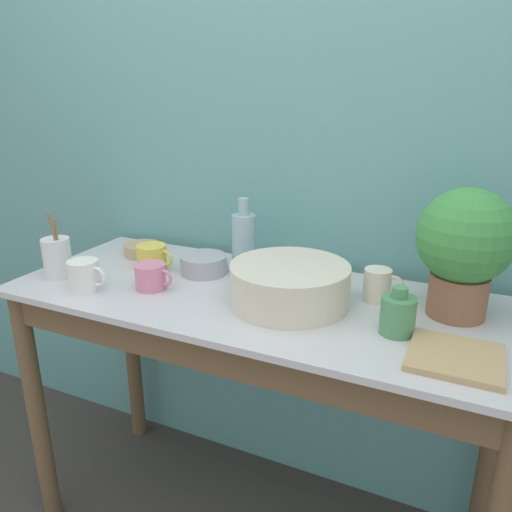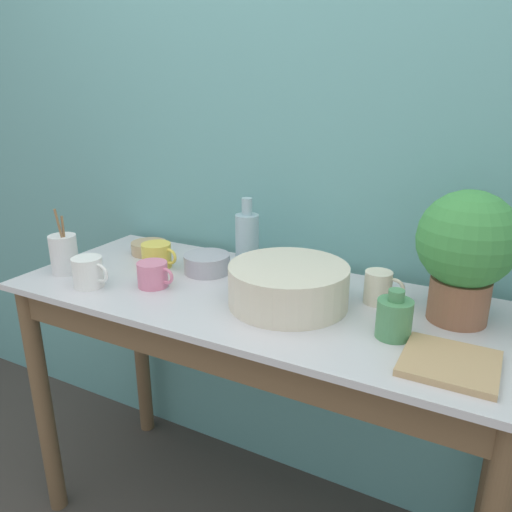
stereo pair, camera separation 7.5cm
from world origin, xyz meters
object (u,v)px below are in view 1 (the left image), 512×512
at_px(bowl_wash_large, 290,285).
at_px(bottle_tall, 244,242).
at_px(bottle_short, 398,314).
at_px(mug_white, 84,275).
at_px(mug_cream, 378,285).
at_px(potted_plant, 465,245).
at_px(bowl_small_tan, 142,250).
at_px(utensil_cup, 57,257).
at_px(mug_pink, 151,277).
at_px(mug_yellow, 152,257).
at_px(bowl_small_steel, 204,264).
at_px(tray_board, 455,357).

distance_m(bowl_wash_large, bottle_tall, 0.29).
relative_size(bottle_short, mug_white, 0.97).
xyz_separation_m(mug_white, mug_cream, (0.81, 0.29, 0.00)).
distance_m(potted_plant, mug_cream, 0.26).
relative_size(bowl_small_tan, utensil_cup, 0.58).
height_order(mug_pink, mug_white, mug_white).
bearing_deg(mug_pink, potted_plant, 12.73).
height_order(mug_pink, mug_cream, mug_cream).
bearing_deg(utensil_cup, mug_yellow, 38.63).
distance_m(mug_pink, bowl_small_steel, 0.19).
relative_size(potted_plant, mug_white, 2.71).
height_order(bottle_tall, utensil_cup, bottle_tall).
xyz_separation_m(bowl_wash_large, mug_cream, (0.22, 0.13, -0.01)).
height_order(mug_pink, mug_yellow, mug_yellow).
distance_m(bottle_tall, tray_board, 0.75).
relative_size(mug_white, mug_cream, 1.12).
bearing_deg(potted_plant, mug_white, -164.43).
xyz_separation_m(mug_pink, mug_yellow, (-0.10, 0.14, 0.00)).
relative_size(potted_plant, bowl_small_tan, 2.66).
height_order(bowl_wash_large, bowl_small_steel, bowl_wash_large).
relative_size(potted_plant, bowl_small_steel, 2.28).
relative_size(bottle_tall, utensil_cup, 1.11).
height_order(mug_yellow, tray_board, mug_yellow).
distance_m(bottle_tall, bowl_small_tan, 0.41).
bearing_deg(bowl_wash_large, mug_white, -164.33).
bearing_deg(mug_white, mug_cream, 19.95).
bearing_deg(utensil_cup, bowl_wash_large, 8.73).
xyz_separation_m(bowl_small_tan, tray_board, (1.08, -0.30, -0.01)).
xyz_separation_m(bottle_short, mug_pink, (-0.72, -0.02, -0.01)).
xyz_separation_m(mug_yellow, bowl_small_tan, (-0.12, 0.10, -0.02)).
xyz_separation_m(bottle_tall, mug_white, (-0.36, -0.34, -0.06)).
xyz_separation_m(mug_white, bowl_small_tan, (-0.04, 0.33, -0.02)).
bearing_deg(bottle_short, bowl_wash_large, 170.03).
height_order(bowl_wash_large, mug_cream, bowl_wash_large).
xyz_separation_m(mug_cream, tray_board, (0.23, -0.26, -0.04)).
distance_m(bowl_small_steel, bowl_small_tan, 0.30).
bearing_deg(bottle_tall, potted_plant, -5.09).
height_order(potted_plant, utensil_cup, potted_plant).
bearing_deg(bottle_short, mug_cream, 115.14).
relative_size(bottle_tall, bowl_small_steel, 1.63).
bearing_deg(bottle_short, potted_plant, 54.24).
bearing_deg(potted_plant, bottle_tall, 174.91).
bearing_deg(utensil_cup, bottle_short, 3.32).
bearing_deg(mug_cream, bowl_small_tan, 177.32).
height_order(potted_plant, bowl_small_steel, potted_plant).
distance_m(mug_yellow, tray_board, 0.99).
bearing_deg(mug_cream, bottle_short, -64.86).
bearing_deg(mug_cream, mug_yellow, -175.43).
relative_size(bottle_tall, mug_white, 1.94).
distance_m(bowl_small_steel, utensil_cup, 0.46).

